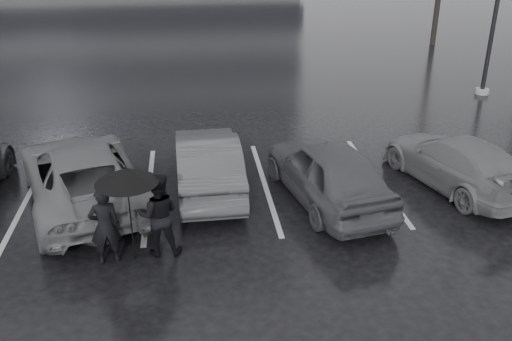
{
  "coord_description": "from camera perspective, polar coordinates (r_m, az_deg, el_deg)",
  "views": [
    {
      "loc": [
        -1.18,
        -9.85,
        6.16
      ],
      "look_at": [
        0.19,
        1.0,
        1.1
      ],
      "focal_mm": 40.0,
      "sensor_mm": 36.0,
      "label": 1
    }
  ],
  "objects": [
    {
      "name": "pedestrian_right",
      "position": [
        11.03,
        -9.72,
        -4.38
      ],
      "size": [
        0.84,
        0.67,
        1.68
      ],
      "primitive_type": "imported",
      "rotation": [
        0.0,
        0.0,
        3.11
      ],
      "color": "black",
      "rests_on": "ground"
    },
    {
      "name": "stall_stripes",
      "position": [
        13.8,
        -4.86,
        -1.76
      ],
      "size": [
        19.72,
        5.0,
        0.0
      ],
      "color": "#ABACAE",
      "rests_on": "ground"
    },
    {
      "name": "umbrella",
      "position": [
        10.49,
        -12.86,
        -0.49
      ],
      "size": [
        1.16,
        1.16,
        1.96
      ],
      "color": "black",
      "rests_on": "ground"
    },
    {
      "name": "car_west_a",
      "position": [
        13.52,
        -4.84,
        0.87
      ],
      "size": [
        1.54,
        4.2,
        1.37
      ],
      "primitive_type": "imported",
      "rotation": [
        0.0,
        0.0,
        3.16
      ],
      "color": "#29292C",
      "rests_on": "ground"
    },
    {
      "name": "pedestrian_left",
      "position": [
        10.98,
        -14.89,
        -5.4
      ],
      "size": [
        0.63,
        0.47,
        1.57
      ],
      "primitive_type": "imported",
      "rotation": [
        0.0,
        0.0,
        3.33
      ],
      "color": "black",
      "rests_on": "ground"
    },
    {
      "name": "car_east",
      "position": [
        14.48,
        19.41,
        0.83
      ],
      "size": [
        2.82,
        4.55,
        1.23
      ],
      "primitive_type": "imported",
      "rotation": [
        0.0,
        0.0,
        3.42
      ],
      "color": "#464648",
      "rests_on": "ground"
    },
    {
      "name": "car_west_b",
      "position": [
        13.38,
        -16.99,
        -0.34
      ],
      "size": [
        3.75,
        5.59,
        1.42
      ],
      "primitive_type": "imported",
      "rotation": [
        0.0,
        0.0,
        3.44
      ],
      "color": "#464648",
      "rests_on": "ground"
    },
    {
      "name": "ground",
      "position": [
        11.67,
        -0.31,
        -7.01
      ],
      "size": [
        160.0,
        160.0,
        0.0
      ],
      "primitive_type": "plane",
      "color": "black",
      "rests_on": "ground"
    },
    {
      "name": "car_main",
      "position": [
        12.99,
        7.24,
        -0.1
      ],
      "size": [
        2.52,
        4.53,
        1.46
      ],
      "primitive_type": "imported",
      "rotation": [
        0.0,
        0.0,
        3.34
      ],
      "color": "black",
      "rests_on": "ground"
    }
  ]
}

